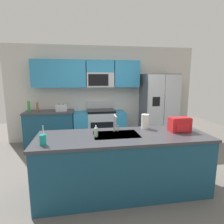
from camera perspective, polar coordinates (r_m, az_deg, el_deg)
name	(u,v)px	position (r m, az deg, el deg)	size (l,w,h in m)	color
ground_plane	(117,173)	(3.68, 1.66, -18.04)	(9.00, 9.00, 0.00)	#66605B
kitchen_wall_unit	(98,88)	(5.29, -4.10, 7.31)	(5.20, 0.43, 2.60)	beige
back_counter	(50,128)	(5.21, -18.18, -4.62)	(1.23, 0.63, 0.90)	navy
range_oven	(100,126)	(5.17, -3.73, -4.33)	(1.36, 0.61, 1.10)	#B7BABF
refrigerator	(158,108)	(5.40, 13.83, 1.26)	(0.90, 0.76, 1.85)	#4C4F54
island_counter	(123,163)	(3.01, 3.36, -15.12)	(2.57, 0.90, 0.90)	navy
toaster	(61,108)	(5.01, -15.02, 1.27)	(0.28, 0.16, 0.18)	#B7BABF
pepper_mill	(37,107)	(5.15, -21.59, 1.41)	(0.05, 0.05, 0.23)	brown
bottle_green	(29,107)	(5.16, -23.82, 1.53)	(0.06, 0.06, 0.27)	green
sink_faucet	(115,121)	(2.97, 0.91, -2.88)	(0.09, 0.21, 0.28)	#B7BABF
drink_cup_teal	(43,140)	(2.57, -20.14, -7.88)	(0.08, 0.08, 0.26)	teal
soap_dispenser	(96,132)	(2.76, -4.87, -6.07)	(0.06, 0.06, 0.17)	#A5D8B2
paper_towel_roll	(145,121)	(3.24, 9.92, -2.80)	(0.12, 0.12, 0.24)	white
backpack	(180,124)	(3.19, 19.76, -3.50)	(0.32, 0.22, 0.23)	red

